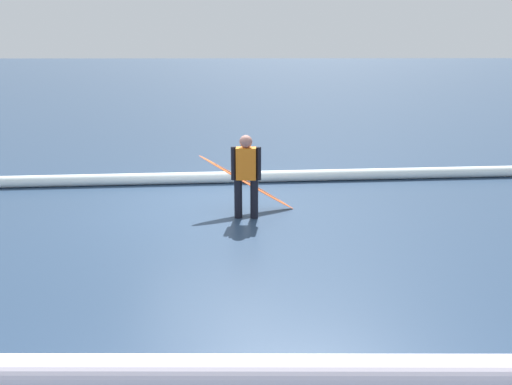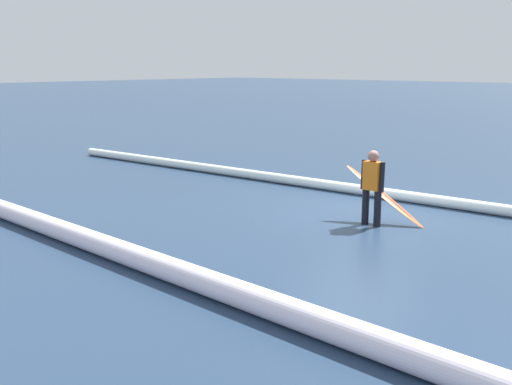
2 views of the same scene
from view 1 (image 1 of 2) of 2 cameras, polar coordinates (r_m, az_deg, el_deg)
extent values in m
plane|color=navy|center=(9.75, -5.71, -1.46)|extent=(190.38, 190.38, 0.00)
cylinder|color=black|center=(8.95, -1.99, -0.67)|extent=(0.14, 0.14, 0.70)
cylinder|color=black|center=(8.94, -0.20, -0.68)|extent=(0.14, 0.14, 0.70)
cube|color=orange|center=(8.78, -1.12, 3.25)|extent=(0.35, 0.22, 0.55)
sphere|color=#9D6A60|center=(8.70, -1.13, 5.69)|extent=(0.22, 0.22, 0.22)
cylinder|color=black|center=(8.79, -2.52, 3.25)|extent=(0.09, 0.12, 0.58)
cylinder|color=black|center=(8.77, 0.29, 3.24)|extent=(0.09, 0.11, 0.57)
ellipsoid|color=#E55926|center=(9.29, -0.99, 1.10)|extent=(1.75, 0.37, 1.08)
ellipsoid|color=black|center=(9.29, -0.99, 1.12)|extent=(1.40, 0.19, 0.87)
cylinder|color=white|center=(11.28, -4.42, 1.69)|extent=(23.23, 1.63, 0.25)
camera|label=2|loc=(6.46, 102.88, -2.69)|focal=43.47mm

